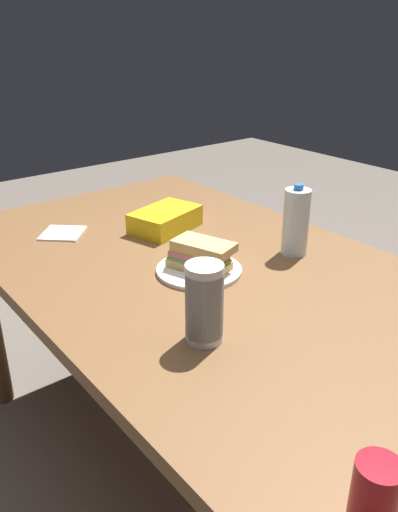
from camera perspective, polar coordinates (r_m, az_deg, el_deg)
The scene contains 9 objects.
ground_plane at distance 1.91m, azimuth 2.04°, elevation -23.14°, with size 8.00×8.00×0.00m, color #70665B.
dining_table at distance 1.48m, azimuth 2.43°, elevation -4.98°, with size 1.85×1.01×0.77m.
paper_plate at distance 1.46m, azimuth 0.00°, elevation -1.57°, with size 0.24×0.24×0.01m, color white.
sandwich at distance 1.44m, azimuth 0.17°, elevation 0.09°, with size 0.20×0.15×0.08m.
soda_can_red at distance 0.80m, azimuth 18.83°, elevation -24.09°, with size 0.07×0.07×0.12m, color maroon.
chip_bag at distance 1.75m, azimuth -3.76°, elevation 4.05°, with size 0.23×0.15×0.07m, color yellow.
water_bottle_tall at distance 1.57m, azimuth 10.67°, elevation 3.74°, with size 0.08×0.08×0.22m.
plastic_cup_stack at distance 1.12m, azimuth 0.59°, elevation -5.28°, with size 0.08×0.08×0.18m.
paper_napkin at distance 1.78m, azimuth -14.85°, elevation 2.46°, with size 0.13×0.13×0.01m, color white.
Camera 1 is at (0.97, -0.85, 1.41)m, focal length 36.13 mm.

